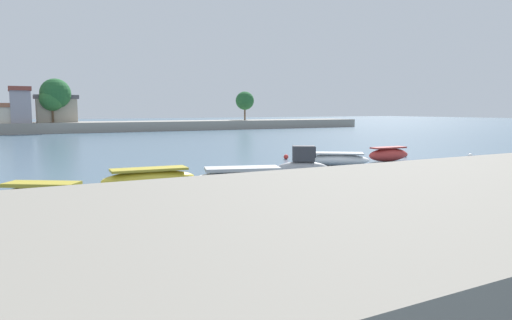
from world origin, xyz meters
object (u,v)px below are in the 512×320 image
object	(u,v)px
mooring_buoy_3	(405,154)
moored_boat_5	(388,154)
mooring_buoy_2	(470,156)
moored_boat_3	(303,166)
moored_boat_1	(149,178)
mooring_buoy_1	(121,175)
moored_boat_2	(242,176)
moored_boat_4	(337,159)
moored_boat_0	(43,195)
mooring_buoy_0	(286,157)

from	to	relation	value
mooring_buoy_3	moored_boat_5	bearing A→B (deg)	-153.78
mooring_buoy_2	mooring_buoy_3	world-z (taller)	mooring_buoy_2
moored_boat_3	mooring_buoy_3	size ratio (longest dim) A/B	7.82
moored_boat_1	mooring_buoy_1	world-z (taller)	moored_boat_1
moored_boat_2	moored_boat_4	world-z (taller)	moored_boat_4
moored_boat_0	mooring_buoy_0	xyz separation A→B (m)	(18.82, 10.92, -0.31)
mooring_buoy_0	moored_boat_0	bearing A→B (deg)	-149.88
moored_boat_2	mooring_buoy_0	xyz separation A→B (m)	(8.82, 9.52, -0.24)
moored_boat_2	mooring_buoy_3	size ratio (longest dim) A/B	12.76
mooring_buoy_2	mooring_buoy_3	size ratio (longest dim) A/B	1.00
moored_boat_0	moored_boat_4	xyz separation A→B (m)	(19.71, 5.39, -0.04)
moored_boat_2	mooring_buoy_1	size ratio (longest dim) A/B	14.06
moored_boat_4	moored_boat_3	bearing A→B (deg)	-111.99
moored_boat_4	mooring_buoy_2	bearing A→B (deg)	29.20
moored_boat_3	moored_boat_5	size ratio (longest dim) A/B	0.87
moored_boat_5	mooring_buoy_0	size ratio (longest dim) A/B	9.49
moored_boat_1	mooring_buoy_3	world-z (taller)	moored_boat_1
mooring_buoy_1	mooring_buoy_3	xyz separation A→B (m)	(24.25, 1.04, 0.02)
moored_boat_3	mooring_buoy_0	world-z (taller)	moored_boat_3
moored_boat_5	mooring_buoy_0	xyz separation A→B (m)	(-6.23, 5.14, -0.35)
moored_boat_5	mooring_buoy_1	xyz separation A→B (m)	(-20.44, 0.84, -0.36)
mooring_buoy_0	mooring_buoy_1	xyz separation A→B (m)	(-14.22, -4.30, -0.01)
moored_boat_2	mooring_buoy_1	world-z (taller)	moored_boat_2
moored_boat_1	mooring_buoy_3	bearing A→B (deg)	16.17
moored_boat_0	mooring_buoy_0	size ratio (longest dim) A/B	9.57
moored_boat_5	mooring_buoy_0	distance (m)	8.08
moored_boat_0	moored_boat_1	xyz separation A→B (m)	(5.21, 2.61, -0.00)
mooring_buoy_0	mooring_buoy_1	size ratio (longest dim) A/B	1.05
moored_boat_0	mooring_buoy_0	distance (m)	21.76
moored_boat_5	mooring_buoy_3	distance (m)	4.26
moored_boat_0	moored_boat_3	xyz separation A→B (m)	(14.29, 1.86, 0.21)
mooring_buoy_0	mooring_buoy_1	distance (m)	14.85
mooring_buoy_1	mooring_buoy_2	distance (m)	28.13
mooring_buoy_0	mooring_buoy_1	world-z (taller)	mooring_buoy_0
moored_boat_0	moored_boat_5	distance (m)	25.71
moored_boat_2	mooring_buoy_1	xyz separation A→B (m)	(-5.40, 5.22, -0.25)
moored_boat_5	moored_boat_0	bearing A→B (deg)	-165.44
moored_boat_3	moored_boat_4	bearing A→B (deg)	62.44
mooring_buoy_0	mooring_buoy_3	bearing A→B (deg)	-18.00
moored_boat_1	moored_boat_4	bearing A→B (deg)	14.98
moored_boat_0	moored_boat_4	bearing A→B (deg)	48.27
moored_boat_0	mooring_buoy_0	bearing A→B (deg)	63.09
moored_boat_2	mooring_buoy_0	size ratio (longest dim) A/B	13.39
moored_boat_2	mooring_buoy_3	distance (m)	19.87
moored_boat_4	mooring_buoy_0	distance (m)	5.60
moored_boat_1	mooring_buoy_2	world-z (taller)	moored_boat_1
moored_boat_3	mooring_buoy_0	xyz separation A→B (m)	(4.53, 9.06, -0.51)
moored_boat_2	moored_boat_1	bearing A→B (deg)	-176.44
moored_boat_1	moored_boat_5	distance (m)	20.09
moored_boat_3	mooring_buoy_2	xyz separation A→B (m)	(18.33, 2.25, -0.50)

